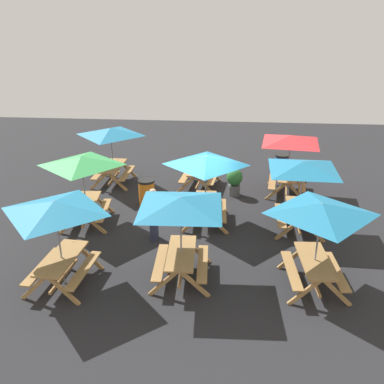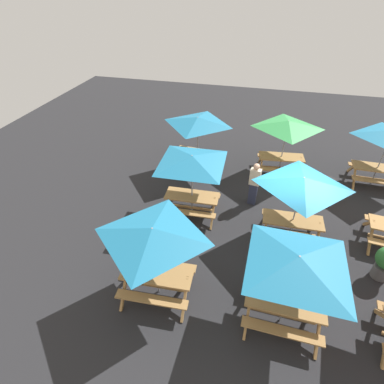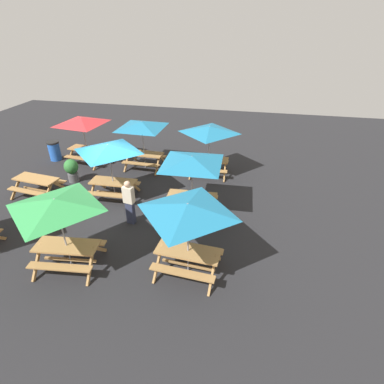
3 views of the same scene
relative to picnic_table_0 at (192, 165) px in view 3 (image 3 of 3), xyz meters
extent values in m
plane|color=#232326|center=(3.04, -0.09, -1.99)|extent=(29.59, 29.59, 0.00)
cube|color=#A87A44|center=(0.00, 0.00, -1.25)|extent=(1.82, 0.77, 0.05)
cube|color=#A87A44|center=(0.02, -0.55, -1.54)|extent=(1.81, 0.33, 0.04)
cube|color=#A87A44|center=(-0.02, 0.55, -1.54)|extent=(1.81, 0.33, 0.04)
cube|color=#A87A44|center=(-0.77, -0.39, -1.62)|extent=(0.09, 0.80, 0.81)
cube|color=#A87A44|center=(-0.79, 0.34, -1.62)|extent=(0.09, 0.80, 0.81)
cube|color=#A87A44|center=(0.79, -0.34, -1.62)|extent=(0.09, 0.80, 0.81)
cube|color=#A87A44|center=(0.77, 0.39, -1.62)|extent=(0.09, 0.80, 0.81)
cube|color=#A87A44|center=(0.00, 0.00, -1.77)|extent=(1.56, 0.13, 0.06)
cylinder|color=gray|center=(0.00, 0.00, -0.84)|extent=(0.04, 0.04, 2.30)
pyramid|color=teal|center=(0.00, 0.00, 0.17)|extent=(2.83, 2.83, 0.28)
cube|color=#A87A44|center=(-0.51, 2.96, -1.25)|extent=(1.85, 0.84, 0.05)
cube|color=#A87A44|center=(-0.55, 2.41, -1.54)|extent=(1.81, 0.40, 0.04)
cube|color=#A87A44|center=(-0.46, 3.51, -1.54)|extent=(1.81, 0.40, 0.04)
cube|color=#A87A44|center=(-1.31, 2.66, -1.62)|extent=(0.12, 0.80, 0.81)
cube|color=#A87A44|center=(-1.26, 3.39, -1.62)|extent=(0.12, 0.80, 0.81)
cube|color=#A87A44|center=(0.24, 2.53, -1.62)|extent=(0.12, 0.80, 0.81)
cube|color=#A87A44|center=(0.30, 3.26, -1.62)|extent=(0.12, 0.80, 0.81)
cube|color=#A87A44|center=(-0.51, 2.96, -1.77)|extent=(1.56, 0.19, 0.06)
cylinder|color=gray|center=(-0.51, 2.96, -0.84)|extent=(0.04, 0.04, 2.30)
pyramid|color=teal|center=(-0.51, 2.96, 0.17)|extent=(2.15, 2.15, 0.28)
cube|color=#A87A44|center=(2.92, 3.45, -1.25)|extent=(1.87, 0.89, 0.05)
cube|color=#A87A44|center=(2.98, 2.90, -1.54)|extent=(1.82, 0.46, 0.04)
cube|color=#A87A44|center=(2.86, 3.99, -1.54)|extent=(1.82, 0.46, 0.04)
cube|color=#A87A44|center=(2.18, 3.00, -1.62)|extent=(0.15, 0.80, 0.81)
cube|color=#A87A44|center=(2.10, 3.72, -1.62)|extent=(0.15, 0.80, 0.81)
cube|color=#A87A44|center=(3.73, 3.17, -1.62)|extent=(0.15, 0.80, 0.81)
cube|color=#A87A44|center=(3.65, 3.89, -1.62)|extent=(0.15, 0.80, 0.81)
cube|color=#A87A44|center=(2.92, 3.45, -1.77)|extent=(1.56, 0.24, 0.06)
cylinder|color=gray|center=(2.92, 3.45, -0.84)|extent=(0.04, 0.04, 2.30)
pyramid|color=green|center=(2.92, 3.45, 0.17)|extent=(2.21, 2.21, 0.28)
cube|color=#A87A44|center=(6.06, -3.40, -1.25)|extent=(1.87, 0.92, 0.05)
cube|color=#A87A44|center=(5.99, -3.95, -1.54)|extent=(1.82, 0.48, 0.04)
cube|color=#A87A44|center=(6.13, -2.85, -1.54)|extent=(1.82, 0.48, 0.04)
cube|color=#A87A44|center=(5.24, -3.66, -1.62)|extent=(0.16, 0.80, 0.81)
cube|color=#A87A44|center=(5.33, -2.94, -1.62)|extent=(0.16, 0.80, 0.81)
cube|color=#A87A44|center=(6.79, -3.86, -1.62)|extent=(0.16, 0.80, 0.81)
cube|color=#A87A44|center=(6.88, -3.14, -1.62)|extent=(0.16, 0.80, 0.81)
cube|color=#A87A44|center=(6.06, -3.40, -1.77)|extent=(1.56, 0.27, 0.06)
cylinder|color=gray|center=(6.06, -3.40, -0.84)|extent=(0.04, 0.04, 2.30)
pyramid|color=red|center=(6.06, -3.40, 0.17)|extent=(2.81, 2.81, 0.28)
cube|color=#A87A44|center=(-0.07, -3.35, -1.25)|extent=(1.84, 0.80, 0.05)
cube|color=#A87A44|center=(-0.04, -3.90, -1.54)|extent=(1.81, 0.36, 0.04)
cube|color=#A87A44|center=(-0.10, -2.80, -1.54)|extent=(1.81, 0.36, 0.04)
cube|color=#A87A44|center=(-0.83, -3.75, -1.62)|extent=(0.10, 0.80, 0.81)
cube|color=#A87A44|center=(-0.87, -3.03, -1.62)|extent=(0.10, 0.80, 0.81)
cube|color=#A87A44|center=(0.72, -3.67, -1.62)|extent=(0.10, 0.80, 0.81)
cube|color=#A87A44|center=(0.69, -2.94, -1.62)|extent=(0.10, 0.80, 0.81)
cube|color=#A87A44|center=(-0.07, -3.35, -1.77)|extent=(1.56, 0.15, 0.06)
cylinder|color=gray|center=(-0.07, -3.35, -0.84)|extent=(0.04, 0.04, 2.30)
pyramid|color=teal|center=(-0.07, -3.35, 0.17)|extent=(2.11, 2.11, 0.28)
cube|color=#A87A44|center=(3.05, -3.40, -1.25)|extent=(1.82, 0.76, 0.05)
cube|color=#A87A44|center=(3.04, -3.95, -1.54)|extent=(1.81, 0.32, 0.04)
cube|color=#A87A44|center=(3.07, -2.85, -1.54)|extent=(1.81, 0.32, 0.04)
cube|color=#A87A44|center=(2.26, -3.74, -1.62)|extent=(0.09, 0.80, 0.81)
cube|color=#A87A44|center=(2.29, -3.01, -1.62)|extent=(0.09, 0.80, 0.81)
cube|color=#A87A44|center=(3.82, -3.79, -1.62)|extent=(0.09, 0.80, 0.81)
cube|color=#A87A44|center=(3.85, -3.06, -1.62)|extent=(0.09, 0.80, 0.81)
cube|color=#A87A44|center=(3.05, -3.40, -1.77)|extent=(1.56, 0.12, 0.06)
cylinder|color=gray|center=(3.05, -3.40, -0.84)|extent=(0.04, 0.04, 2.30)
pyramid|color=teal|center=(3.05, -3.40, 0.17)|extent=(2.83, 2.83, 0.28)
cube|color=#A87A44|center=(6.44, -0.02, -1.25)|extent=(1.87, 0.90, 0.05)
cube|color=#A87A44|center=(6.38, -0.57, -1.54)|extent=(1.82, 0.47, 0.04)
cube|color=#A87A44|center=(6.50, 0.52, -1.54)|extent=(1.82, 0.47, 0.04)
cube|color=#A87A44|center=(5.62, -0.30, -1.62)|extent=(0.15, 0.80, 0.81)
cube|color=#A87A44|center=(5.71, 0.43, -1.62)|extent=(0.15, 0.80, 0.81)
cube|color=#A87A44|center=(7.17, -0.48, -1.62)|extent=(0.15, 0.80, 0.81)
cube|color=#A87A44|center=(7.26, 0.25, -1.62)|extent=(0.15, 0.80, 0.81)
cube|color=#A87A44|center=(6.44, -0.02, -1.77)|extent=(1.56, 0.25, 0.06)
cube|color=#A87A44|center=(3.29, -0.43, -1.25)|extent=(1.82, 0.74, 0.05)
cube|color=#A87A44|center=(3.30, -0.98, -1.54)|extent=(1.81, 0.30, 0.04)
cube|color=#A87A44|center=(3.27, 0.12, -1.54)|extent=(1.81, 0.30, 0.04)
cube|color=#A87A44|center=(2.52, -0.82, -1.62)|extent=(0.08, 0.80, 0.81)
cube|color=#A87A44|center=(2.50, -0.09, -1.62)|extent=(0.08, 0.80, 0.81)
cube|color=#A87A44|center=(4.08, -0.78, -1.62)|extent=(0.08, 0.80, 0.81)
cube|color=#A87A44|center=(4.06, -0.05, -1.62)|extent=(0.08, 0.80, 0.81)
cube|color=#A87A44|center=(3.29, -0.43, -1.77)|extent=(1.56, 0.11, 0.06)
cylinder|color=gray|center=(3.29, -0.43, -0.84)|extent=(0.04, 0.04, 2.30)
pyramid|color=teal|center=(3.29, -0.43, 0.17)|extent=(2.05, 2.05, 0.28)
cylinder|color=blue|center=(7.89, -3.38, -1.54)|extent=(0.56, 0.56, 0.90)
cylinder|color=black|center=(7.89, -3.38, -1.05)|extent=(0.59, 0.59, 0.08)
cylinder|color=orange|center=(4.47, 1.74, -1.54)|extent=(0.56, 0.56, 0.90)
cylinder|color=black|center=(4.47, 1.74, -1.05)|extent=(0.59, 0.59, 0.08)
cylinder|color=#59595B|center=(5.71, -1.39, -1.79)|extent=(0.44, 0.44, 0.40)
ellipsoid|color=#2D7233|center=(5.71, -1.39, -1.26)|extent=(0.60, 0.60, 0.65)
cube|color=#2D334C|center=(1.98, 1.05, -1.56)|extent=(0.31, 0.23, 0.85)
cube|color=beige|center=(1.98, 1.05, -0.84)|extent=(0.39, 0.28, 0.60)
sphere|color=tan|center=(1.98, 1.05, -0.43)|extent=(0.22, 0.22, 0.22)
camera|label=1|loc=(-9.43, -1.10, 4.39)|focal=40.00mm
camera|label=2|loc=(1.94, -7.81, 4.86)|focal=28.00mm
camera|label=3|loc=(-1.92, 9.16, 4.32)|focal=28.00mm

